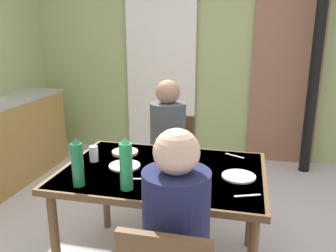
{
  "coord_description": "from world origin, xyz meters",
  "views": [
    {
      "loc": [
        0.69,
        -2.12,
        1.61
      ],
      "look_at": [
        0.19,
        0.03,
        0.99
      ],
      "focal_mm": 36.72,
      "sensor_mm": 36.0,
      "label": 1
    }
  ],
  "objects_px": {
    "water_bottle_green_far": "(78,163)",
    "dining_table": "(163,180)",
    "person_near_diner": "(177,222)",
    "serving_bowl_center": "(172,159)",
    "water_bottle_green_near": "(126,165)",
    "chair_far_diner": "(171,158)",
    "person_far_diner": "(168,132)"
  },
  "relations": [
    {
      "from": "person_near_diner",
      "to": "person_far_diner",
      "type": "bearing_deg",
      "value": 104.84
    },
    {
      "from": "person_near_diner",
      "to": "serving_bowl_center",
      "type": "distance_m",
      "value": 0.82
    },
    {
      "from": "person_near_diner",
      "to": "water_bottle_green_near",
      "type": "xyz_separation_m",
      "value": [
        -0.36,
        0.35,
        0.1
      ]
    },
    {
      "from": "water_bottle_green_far",
      "to": "serving_bowl_center",
      "type": "distance_m",
      "value": 0.66
    },
    {
      "from": "person_near_diner",
      "to": "serving_bowl_center",
      "type": "bearing_deg",
      "value": 104.09
    },
    {
      "from": "chair_far_diner",
      "to": "person_near_diner",
      "type": "bearing_deg",
      "value": 103.53
    },
    {
      "from": "dining_table",
      "to": "person_far_diner",
      "type": "distance_m",
      "value": 0.69
    },
    {
      "from": "water_bottle_green_near",
      "to": "serving_bowl_center",
      "type": "bearing_deg",
      "value": 70.36
    },
    {
      "from": "chair_far_diner",
      "to": "serving_bowl_center",
      "type": "bearing_deg",
      "value": 102.86
    },
    {
      "from": "person_far_diner",
      "to": "serving_bowl_center",
      "type": "xyz_separation_m",
      "value": [
        0.16,
        -0.55,
        -0.02
      ]
    },
    {
      "from": "person_near_diner",
      "to": "water_bottle_green_far",
      "type": "bearing_deg",
      "value": 153.01
    },
    {
      "from": "person_near_diner",
      "to": "person_far_diner",
      "type": "relative_size",
      "value": 1.0
    },
    {
      "from": "person_far_diner",
      "to": "water_bottle_green_far",
      "type": "bearing_deg",
      "value": 74.03
    },
    {
      "from": "person_near_diner",
      "to": "dining_table",
      "type": "bearing_deg",
      "value": 108.94
    },
    {
      "from": "dining_table",
      "to": "person_near_diner",
      "type": "distance_m",
      "value": 0.72
    },
    {
      "from": "chair_far_diner",
      "to": "water_bottle_green_near",
      "type": "bearing_deg",
      "value": 89.77
    },
    {
      "from": "chair_far_diner",
      "to": "serving_bowl_center",
      "type": "xyz_separation_m",
      "value": [
        0.16,
        -0.68,
        0.27
      ]
    },
    {
      "from": "water_bottle_green_far",
      "to": "dining_table",
      "type": "bearing_deg",
      "value": 39.5
    },
    {
      "from": "water_bottle_green_far",
      "to": "person_near_diner",
      "type": "bearing_deg",
      "value": -26.99
    },
    {
      "from": "serving_bowl_center",
      "to": "water_bottle_green_near",
      "type": "bearing_deg",
      "value": -109.64
    },
    {
      "from": "chair_far_diner",
      "to": "person_near_diner",
      "type": "xyz_separation_m",
      "value": [
        0.36,
        -1.48,
        0.28
      ]
    },
    {
      "from": "chair_far_diner",
      "to": "person_far_diner",
      "type": "relative_size",
      "value": 1.13
    },
    {
      "from": "dining_table",
      "to": "person_far_diner",
      "type": "height_order",
      "value": "person_far_diner"
    },
    {
      "from": "dining_table",
      "to": "person_near_diner",
      "type": "bearing_deg",
      "value": -71.06
    },
    {
      "from": "water_bottle_green_near",
      "to": "chair_far_diner",
      "type": "bearing_deg",
      "value": 89.77
    },
    {
      "from": "person_near_diner",
      "to": "serving_bowl_center",
      "type": "height_order",
      "value": "person_near_diner"
    },
    {
      "from": "chair_far_diner",
      "to": "water_bottle_green_far",
      "type": "relative_size",
      "value": 2.99
    },
    {
      "from": "dining_table",
      "to": "water_bottle_green_near",
      "type": "xyz_separation_m",
      "value": [
        -0.13,
        -0.32,
        0.22
      ]
    },
    {
      "from": "dining_table",
      "to": "water_bottle_green_far",
      "type": "xyz_separation_m",
      "value": [
        -0.42,
        -0.34,
        0.21
      ]
    },
    {
      "from": "dining_table",
      "to": "water_bottle_green_near",
      "type": "bearing_deg",
      "value": -111.93
    },
    {
      "from": "serving_bowl_center",
      "to": "person_far_diner",
      "type": "bearing_deg",
      "value": 105.92
    },
    {
      "from": "person_near_diner",
      "to": "serving_bowl_center",
      "type": "relative_size",
      "value": 4.53
    }
  ]
}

